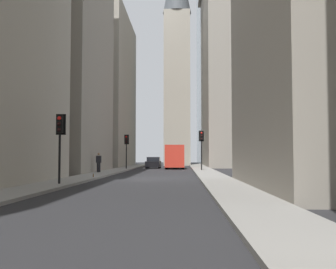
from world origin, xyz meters
TOP-DOWN VIEW (x-y plane):
  - ground_plane at (0.00, 0.00)m, footprint 135.00×135.00m
  - sidewalk_right at (0.00, 4.50)m, footprint 90.00×2.20m
  - sidewalk_left at (0.00, -4.50)m, footprint 90.00×2.20m
  - building_left_far at (31.54, -10.60)m, footprint 19.59×10.50m
  - building_right_far at (29.93, 10.60)m, footprint 18.19×10.00m
  - building_right_midfar at (10.09, 10.60)m, footprint 14.07×10.00m
  - church_spire at (37.22, -1.45)m, footprint 4.71×4.71m
  - delivery_truck at (20.70, -1.40)m, footprint 6.46×2.25m
  - sedan_black at (22.95, 1.40)m, footprint 4.30×1.78m
  - traffic_light_foreground at (-7.07, 4.10)m, footprint 0.43×0.52m
  - traffic_light_midblock at (12.80, -4.24)m, footprint 0.43×0.52m
  - traffic_light_far_junction at (17.11, 4.06)m, footprint 0.43×0.52m
  - pedestrian at (7.05, 5.06)m, footprint 0.26×0.44m
  - discarded_bottle at (-0.84, 3.73)m, footprint 0.07×0.07m

SIDE VIEW (x-z plane):
  - ground_plane at x=0.00m, z-range 0.00..0.00m
  - sidewalk_right at x=0.00m, z-range 0.00..0.14m
  - sidewalk_left at x=0.00m, z-range 0.00..0.14m
  - discarded_bottle at x=-0.84m, z-range 0.11..0.38m
  - sedan_black at x=22.95m, z-range -0.04..1.37m
  - pedestrian at x=7.05m, z-range 0.22..1.92m
  - delivery_truck at x=20.70m, z-range 0.04..2.88m
  - traffic_light_foreground at x=-7.07m, z-range 0.99..4.64m
  - traffic_light_far_junction at x=17.11m, z-range 1.04..4.89m
  - traffic_light_midblock at x=12.80m, z-range 1.08..5.10m
  - building_right_far at x=29.93m, z-range 0.00..22.10m
  - building_right_midfar at x=10.09m, z-range 0.00..24.48m
  - building_left_far at x=31.54m, z-range 0.01..31.79m
  - church_spire at x=37.22m, z-range 0.79..37.84m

